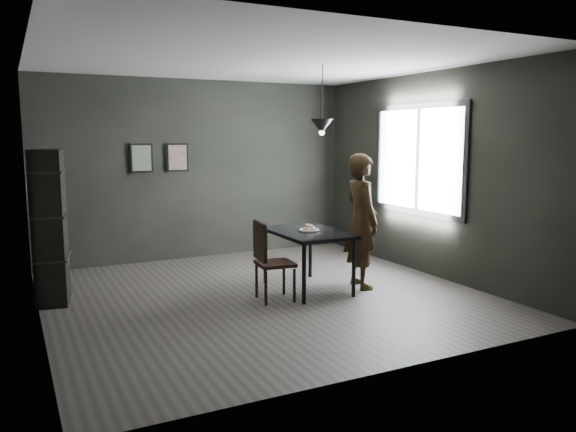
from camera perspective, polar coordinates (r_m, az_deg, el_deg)
name	(u,v)px	position (r m, az deg, el deg)	size (l,w,h in m)	color
ground	(264,295)	(6.93, -2.43, -8.04)	(5.00, 5.00, 0.00)	#36322F
back_wall	(199,170)	(9.01, -9.04, 4.67)	(5.00, 0.10, 2.80)	black
ceiling	(263,60)	(6.71, -2.57, 15.58)	(5.00, 5.00, 0.02)	silver
window_assembly	(418,160)	(8.15, 13.04, 5.61)	(0.04, 1.96, 1.56)	white
cafe_table	(308,237)	(7.04, 2.00, -2.17)	(0.80, 1.20, 0.75)	black
white_plate	(309,230)	(7.03, 2.15, -1.48)	(0.23, 0.23, 0.01)	silver
donut_pile	(309,228)	(7.03, 2.15, -1.18)	(0.19, 0.15, 0.08)	beige
woman	(361,221)	(7.18, 7.46, -0.51)	(0.63, 0.41, 1.72)	black
wood_chair	(268,256)	(6.58, -2.02, -4.08)	(0.45, 0.45, 0.95)	black
shelf_unit	(50,227)	(7.00, -23.04, -1.05)	(0.34, 0.59, 1.78)	black
pendant_lamp	(322,126)	(7.13, 3.45, 9.10)	(0.28, 0.28, 0.86)	black
framed_print_left	(141,158)	(8.74, -14.66, 5.71)	(0.34, 0.04, 0.44)	black
framed_print_right	(177,157)	(8.87, -11.17, 5.86)	(0.34, 0.04, 0.44)	black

